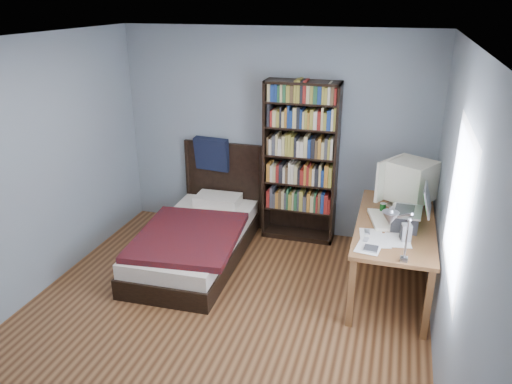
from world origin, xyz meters
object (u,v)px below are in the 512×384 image
desk (394,231)px  desk_lamp (393,223)px  speaker (406,233)px  laptop (408,217)px  crt_monitor (408,181)px  bed (198,235)px  soda_can (383,209)px  keyboard (380,220)px  bookshelf (300,163)px

desk → desk_lamp: bearing=-91.4°
desk_lamp → speaker: size_ratio=3.82×
desk_lamp → speaker: desk_lamp is taller
laptop → crt_monitor: bearing=92.5°
desk_lamp → bed: 2.63m
desk → soda_can: bearing=-117.2°
desk → bed: bed is taller
bed → keyboard: bearing=-2.3°
laptop → keyboard: laptop is taller
crt_monitor → keyboard: bearing=-117.3°
crt_monitor → bookshelf: (-1.22, 0.44, -0.05)m
laptop → speaker: size_ratio=2.68×
crt_monitor → bed: size_ratio=0.30×
bookshelf → crt_monitor: bearing=-19.8°
soda_can → bookshelf: bearing=145.6°
desk → bed: size_ratio=0.79×
desk_lamp → bed: size_ratio=0.30×
keyboard → speaker: bearing=-70.7°
crt_monitor → soda_can: size_ratio=5.64×
crt_monitor → speaker: size_ratio=3.78×
desk_lamp → bookshelf: bookshelf is taller
speaker → bookshelf: size_ratio=0.09×
laptop → bed: (-2.25, 0.17, -0.59)m
crt_monitor → bed: 2.39m
laptop → desk_lamp: 1.14m
laptop → bookshelf: bookshelf is taller
desk_lamp → keyboard: 1.25m
soda_can → bed: (-2.01, -0.12, -0.53)m
desk_lamp → keyboard: (-0.11, 1.15, -0.50)m
laptop → soda_can: 0.38m
speaker → soda_can: size_ratio=1.49×
soda_can → bookshelf: 1.23m
laptop → bookshelf: 1.59m
desk → bed: bearing=-169.7°
desk → laptop: size_ratio=3.71×
speaker → bookshelf: (-1.24, 1.26, 0.16)m
speaker → soda_can: speaker is taller
laptop → bookshelf: (-1.25, 0.97, 0.12)m
crt_monitor → bookshelf: bearing=160.2°
desk → speaker: speaker is taller
soda_can → speaker: bearing=-67.6°
soda_can → bed: size_ratio=0.05×
speaker → desk_lamp: bearing=-112.9°
speaker → bookshelf: bookshelf is taller
bed → desk: bearing=10.3°
laptop → bookshelf: size_ratio=0.23×
crt_monitor → speaker: (0.01, -0.82, -0.21)m
crt_monitor → desk_lamp: desk_lamp is taller
desk → bookshelf: 1.33m
bookshelf → speaker: bearing=-45.4°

